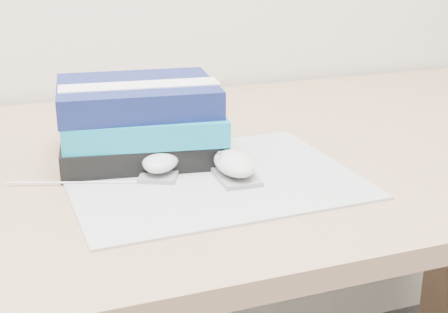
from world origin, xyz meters
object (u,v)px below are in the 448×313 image
object	(u,v)px
mouse_rear	(161,161)
mouse_front	(234,165)
desk	(207,258)
book_stack	(141,121)

from	to	relation	value
mouse_rear	mouse_front	bearing A→B (deg)	-29.54
desk	book_stack	distance (m)	0.32
desk	mouse_front	world-z (taller)	mouse_front
mouse_front	book_stack	xyz separation A→B (m)	(-0.10, 0.14, 0.04)
desk	mouse_rear	distance (m)	0.31
mouse_front	book_stack	distance (m)	0.17
mouse_rear	book_stack	bearing A→B (deg)	95.60
desk	mouse_rear	size ratio (longest dim) A/B	14.79
mouse_front	book_stack	world-z (taller)	book_stack
desk	mouse_front	xyz separation A→B (m)	(-0.02, -0.20, 0.26)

